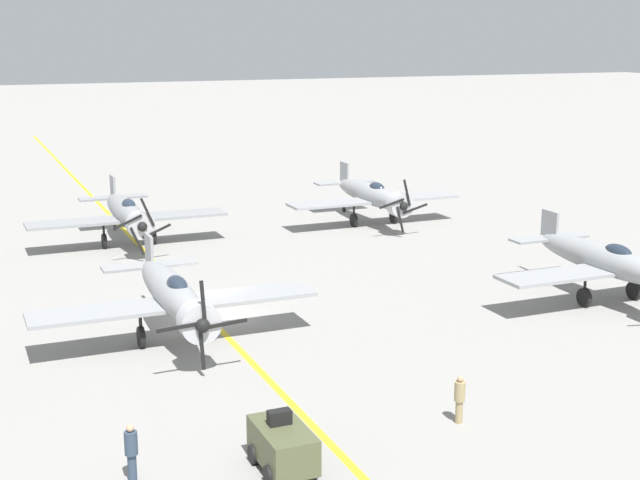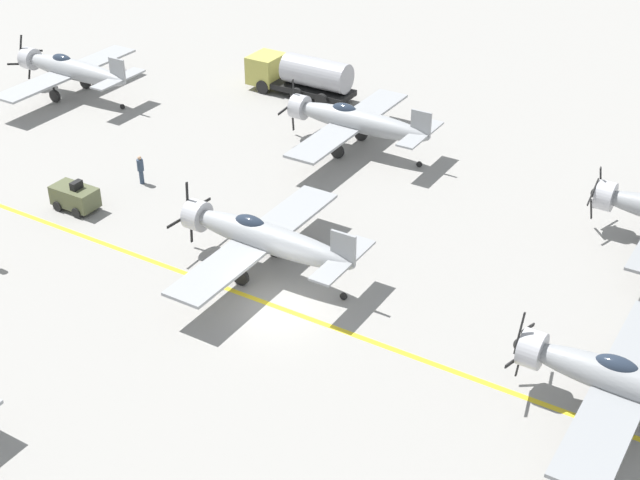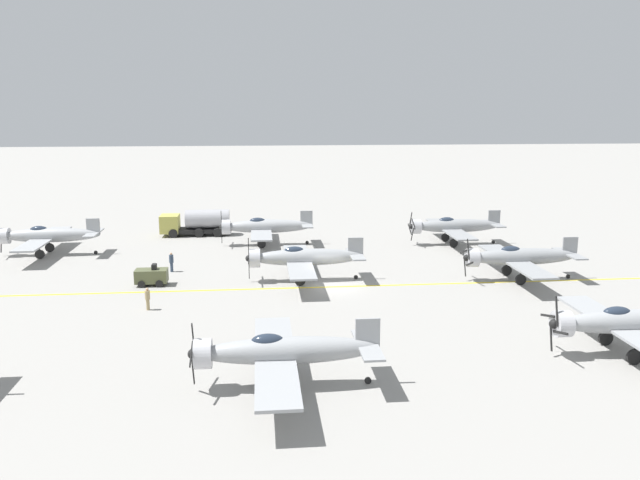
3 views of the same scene
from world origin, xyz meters
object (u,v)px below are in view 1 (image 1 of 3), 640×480
(airplane_mid_center, at_px, (173,295))
(ground_crew_inspecting, at_px, (131,450))
(airplane_near_left, at_px, (372,195))
(tow_tractor, at_px, (283,445))
(ground_crew_walking, at_px, (460,397))
(airplane_near_center, at_px, (127,213))
(airplane_mid_left, at_px, (607,261))

(airplane_mid_center, relative_size, ground_crew_inspecting, 6.77)
(airplane_near_left, xyz_separation_m, tow_tractor, (17.90, 30.48, -1.22))
(ground_crew_walking, xyz_separation_m, ground_crew_inspecting, (10.85, -0.28, 0.05))
(airplane_mid_center, relative_size, airplane_near_center, 1.00)
(airplane_mid_center, relative_size, ground_crew_walking, 7.18)
(airplane_near_left, xyz_separation_m, ground_crew_walking, (11.32, 29.70, -1.10))
(airplane_mid_left, height_order, airplane_mid_center, airplane_mid_center)
(airplane_near_center, distance_m, ground_crew_walking, 30.48)
(airplane_near_center, height_order, ground_crew_walking, airplane_near_center)
(airplane_near_center, bearing_deg, airplane_mid_left, 138.49)
(airplane_near_center, bearing_deg, airplane_near_left, -175.04)
(tow_tractor, bearing_deg, ground_crew_inspecting, -13.94)
(airplane_mid_left, distance_m, airplane_mid_center, 20.75)
(airplane_near_left, distance_m, airplane_mid_left, 20.65)
(tow_tractor, bearing_deg, ground_crew_walking, -173.20)
(ground_crew_walking, bearing_deg, airplane_mid_center, -60.18)
(airplane_mid_center, xyz_separation_m, ground_crew_walking, (-6.75, 11.78, -1.10))
(airplane_near_center, relative_size, ground_crew_walking, 7.18)
(airplane_mid_left, relative_size, airplane_mid_center, 1.00)
(airplane_near_center, bearing_deg, ground_crew_walking, 105.86)
(airplane_mid_center, relative_size, tow_tractor, 4.62)
(airplane_mid_center, height_order, ground_crew_walking, airplane_mid_center)
(airplane_near_center, bearing_deg, ground_crew_inspecting, 85.28)
(airplane_near_center, xyz_separation_m, tow_tractor, (1.40, 30.81, -1.22))
(airplane_mid_left, relative_size, airplane_near_center, 1.00)
(airplane_mid_left, height_order, tow_tractor, airplane_mid_left)
(airplane_mid_left, height_order, airplane_near_center, same)
(airplane_mid_left, distance_m, ground_crew_inspecting, 26.27)
(tow_tractor, relative_size, ground_crew_inspecting, 1.47)
(airplane_mid_left, xyz_separation_m, ground_crew_inspecting, (24.69, 8.93, -1.05))
(airplane_mid_center, bearing_deg, airplane_mid_left, 160.17)
(airplane_near_left, bearing_deg, ground_crew_inspecting, 52.27)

